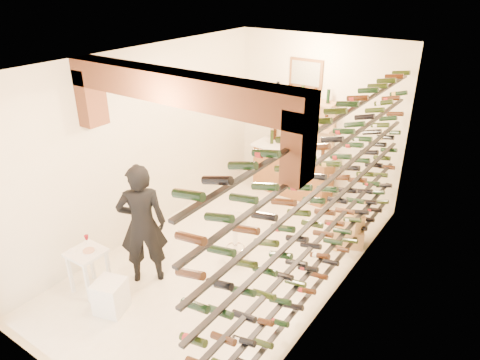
% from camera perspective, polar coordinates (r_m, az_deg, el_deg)
% --- Properties ---
extents(ground, '(6.00, 6.00, 0.00)m').
position_cam_1_polar(ground, '(7.31, -1.36, -10.07)').
color(ground, white).
rests_on(ground, ground).
extents(room_shell, '(3.52, 6.02, 3.21)m').
position_cam_1_polar(room_shell, '(6.07, -3.03, 6.21)').
color(room_shell, silver).
rests_on(room_shell, ground).
extents(wine_rack, '(0.32, 5.70, 2.56)m').
position_cam_1_polar(wine_rack, '(5.85, 10.73, -2.57)').
color(wine_rack, black).
rests_on(wine_rack, ground).
extents(back_counter, '(1.70, 0.62, 1.29)m').
position_cam_1_polar(back_counter, '(9.15, 6.86, 1.38)').
color(back_counter, brown).
rests_on(back_counter, ground).
extents(back_shelving, '(1.40, 0.31, 2.73)m').
position_cam_1_polar(back_shelving, '(9.11, 7.79, 5.53)').
color(back_shelving, tan).
rests_on(back_shelving, ground).
extents(tasting_table, '(0.47, 0.47, 0.82)m').
position_cam_1_polar(tasting_table, '(6.71, -19.16, -9.56)').
color(tasting_table, white).
rests_on(tasting_table, ground).
extents(white_stool, '(0.47, 0.47, 0.48)m').
position_cam_1_polar(white_stool, '(6.46, -16.40, -14.23)').
color(white_stool, white).
rests_on(white_stool, ground).
extents(person, '(0.81, 0.80, 1.89)m').
position_cam_1_polar(person, '(6.52, -12.52, -5.65)').
color(person, black).
rests_on(person, ground).
extents(chrome_barstool, '(0.40, 0.40, 0.78)m').
position_cam_1_polar(chrome_barstool, '(7.04, -0.63, -7.17)').
color(chrome_barstool, silver).
rests_on(chrome_barstool, ground).
extents(crate_lower, '(0.64, 0.56, 0.32)m').
position_cam_1_polar(crate_lower, '(7.78, 13.66, -7.02)').
color(crate_lower, tan).
rests_on(crate_lower, ground).
extents(crate_upper, '(0.49, 0.38, 0.26)m').
position_cam_1_polar(crate_upper, '(7.63, 13.89, -5.18)').
color(crate_upper, tan).
rests_on(crate_upper, crate_lower).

